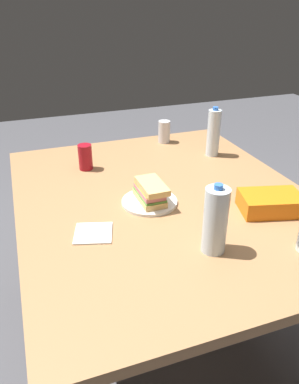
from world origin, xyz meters
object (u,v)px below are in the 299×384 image
sandwich (150,192)px  soda_can_silver (164,132)px  dining_table (164,214)px  soda_can_red (85,157)px  paper_plate (150,202)px  water_bottle_tall (213,133)px  water_bottle_spare (215,220)px  chip_bag (271,203)px

sandwich → soda_can_silver: soda_can_silver is taller
dining_table → soda_can_red: size_ratio=11.82×
dining_table → paper_plate: paper_plate is taller
dining_table → soda_can_silver: soda_can_silver is taller
water_bottle_tall → soda_can_red: bearing=-94.0°
water_bottle_spare → chip_bag: bearing=114.5°
sandwich → water_bottle_spare: (0.36, 0.09, 0.06)m
sandwich → soda_can_red: size_ratio=1.50×
soda_can_silver → chip_bag: bearing=6.9°
paper_plate → water_bottle_spare: bearing=13.9°
paper_plate → water_bottle_spare: size_ratio=0.93×
soda_can_red → soda_can_silver: bearing=114.0°
paper_plate → sandwich: size_ratio=1.23×
water_bottle_spare → sandwich: bearing=-166.3°
dining_table → soda_can_silver: size_ratio=11.82×
chip_bag → dining_table: bearing=159.3°
soda_can_red → water_bottle_spare: 0.83m
soda_can_red → water_bottle_spare: (0.78, 0.26, 0.05)m
dining_table → sandwich: size_ratio=7.90×
soda_can_red → water_bottle_spare: size_ratio=0.51×
dining_table → soda_can_red: 0.48m
dining_table → chip_bag: bearing=54.3°
chip_bag → soda_can_silver: soda_can_silver is taller
paper_plate → water_bottle_tall: size_ratio=0.88×
dining_table → soda_can_silver: (-0.60, 0.24, 0.15)m
soda_can_red → soda_can_silver: (-0.22, 0.49, 0.00)m
paper_plate → chip_bag: (0.21, 0.42, 0.03)m
chip_bag → water_bottle_spare: 0.37m
dining_table → water_bottle_spare: (0.40, 0.01, 0.20)m
dining_table → chip_bag: (0.25, 0.34, 0.12)m
water_bottle_tall → soda_can_silver: (-0.26, -0.16, -0.06)m
soda_can_silver → sandwich: bearing=-26.2°
chip_bag → water_bottle_tall: 0.60m
paper_plate → soda_can_red: soda_can_red is taller
chip_bag → water_bottle_tall: water_bottle_tall is taller
dining_table → chip_bag: chip_bag is taller
chip_bag → soda_can_red: bearing=148.2°
soda_can_silver → water_bottle_spare: bearing=-12.7°
soda_can_red → soda_can_silver: size_ratio=1.00×
sandwich → chip_bag: size_ratio=0.79×
sandwich → water_bottle_spare: size_ratio=0.76×
dining_table → sandwich: (0.03, -0.08, 0.14)m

